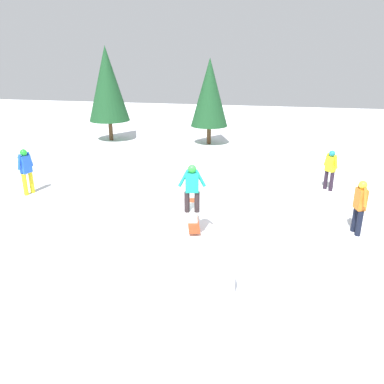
% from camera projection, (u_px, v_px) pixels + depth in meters
% --- Properties ---
extents(ground_plane, '(60.00, 60.00, 0.00)m').
position_uv_depth(ground_plane, '(192.00, 238.00, 10.39)').
color(ground_plane, white).
extents(rail_feature, '(2.24, 0.86, 0.76)m').
position_uv_depth(rail_feature, '(192.00, 217.00, 10.17)').
color(rail_feature, black).
rests_on(rail_feature, ground).
extents(snow_kicker_ramp, '(2.13, 1.92, 0.60)m').
position_uv_depth(snow_kicker_ramp, '(196.00, 262.00, 8.61)').
color(snow_kicker_ramp, white).
rests_on(snow_kicker_ramp, ground).
extents(main_rider_on_rail, '(1.39, 0.74, 1.35)m').
position_uv_depth(main_rider_on_rail, '(192.00, 189.00, 9.90)').
color(main_rider_on_rail, white).
rests_on(main_rider_on_rail, rail_feature).
extents(bystander_orange, '(0.68, 0.30, 1.58)m').
position_uv_depth(bystander_orange, '(360.00, 204.00, 10.37)').
color(bystander_orange, black).
rests_on(bystander_orange, ground).
extents(bystander_blue, '(0.68, 0.31, 1.67)m').
position_uv_depth(bystander_blue, '(26.00, 169.00, 13.41)').
color(bystander_blue, yellow).
rests_on(bystander_blue, ground).
extents(bystander_yellow, '(0.53, 0.48, 1.52)m').
position_uv_depth(bystander_yellow, '(330.00, 168.00, 13.85)').
color(bystander_yellow, '#271C2A').
rests_on(bystander_yellow, ground).
extents(loose_snowboard_white, '(1.50, 0.57, 0.02)m').
position_uv_depth(loose_snowboard_white, '(20.00, 227.00, 11.04)').
color(loose_snowboard_white, white).
rests_on(loose_snowboard_white, ground).
extents(pine_tree_near, '(2.35, 2.35, 5.34)m').
position_uv_depth(pine_tree_near, '(107.00, 84.00, 21.38)').
color(pine_tree_near, '#4C331E').
rests_on(pine_tree_near, ground).
extents(pine_tree_far, '(2.07, 2.07, 4.70)m').
position_uv_depth(pine_tree_far, '(210.00, 93.00, 20.56)').
color(pine_tree_far, '#4C331E').
rests_on(pine_tree_far, ground).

